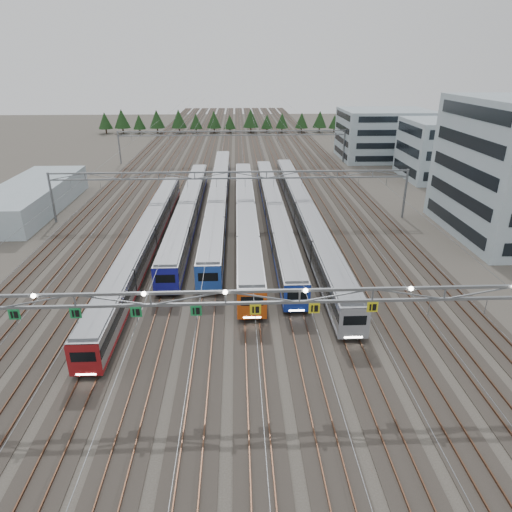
{
  "coord_description": "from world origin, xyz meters",
  "views": [
    {
      "loc": [
        1.04,
        -30.32,
        23.68
      ],
      "look_at": [
        2.99,
        16.72,
        3.5
      ],
      "focal_mm": 32.0,
      "sensor_mm": 36.0,
      "label": 1
    }
  ],
  "objects_px": {
    "train_a": "(146,238)",
    "depot_bldg_north": "(384,134)",
    "gantry_mid": "(231,181)",
    "train_f": "(304,213)",
    "train_c": "(219,196)",
    "train_d": "(246,214)",
    "train_b": "(189,210)",
    "west_shed": "(31,197)",
    "train_e": "(274,209)",
    "gantry_near": "(225,301)",
    "gantry_far": "(232,137)",
    "depot_bldg_mid": "(439,150)"
  },
  "relations": [
    {
      "from": "depot_bldg_north",
      "to": "gantry_near",
      "type": "bearing_deg",
      "value": -113.76
    },
    {
      "from": "train_a",
      "to": "train_d",
      "type": "distance_m",
      "value": 16.4
    },
    {
      "from": "train_a",
      "to": "depot_bldg_north",
      "type": "bearing_deg",
      "value": 50.85
    },
    {
      "from": "train_a",
      "to": "train_c",
      "type": "relative_size",
      "value": 0.82
    },
    {
      "from": "gantry_mid",
      "to": "west_shed",
      "type": "relative_size",
      "value": 1.88
    },
    {
      "from": "west_shed",
      "to": "gantry_mid",
      "type": "bearing_deg",
      "value": -10.92
    },
    {
      "from": "gantry_far",
      "to": "depot_bldg_north",
      "type": "height_order",
      "value": "depot_bldg_north"
    },
    {
      "from": "train_f",
      "to": "gantry_mid",
      "type": "relative_size",
      "value": 1.16
    },
    {
      "from": "train_d",
      "to": "depot_bldg_north",
      "type": "xyz_separation_m",
      "value": [
        36.97,
        52.7,
        4.02
      ]
    },
    {
      "from": "train_d",
      "to": "gantry_near",
      "type": "distance_m",
      "value": 36.89
    },
    {
      "from": "gantry_mid",
      "to": "train_f",
      "type": "bearing_deg",
      "value": -16.47
    },
    {
      "from": "train_b",
      "to": "train_e",
      "type": "distance_m",
      "value": 13.5
    },
    {
      "from": "train_d",
      "to": "train_f",
      "type": "bearing_deg",
      "value": 1.96
    },
    {
      "from": "train_a",
      "to": "train_f",
      "type": "relative_size",
      "value": 0.84
    },
    {
      "from": "train_a",
      "to": "gantry_far",
      "type": "height_order",
      "value": "gantry_far"
    },
    {
      "from": "train_c",
      "to": "west_shed",
      "type": "xyz_separation_m",
      "value": [
        -31.96,
        0.11,
        0.1
      ]
    },
    {
      "from": "train_c",
      "to": "train_d",
      "type": "relative_size",
      "value": 1.16
    },
    {
      "from": "train_a",
      "to": "gantry_mid",
      "type": "distance_m",
      "value": 17.7
    },
    {
      "from": "train_d",
      "to": "train_f",
      "type": "xyz_separation_m",
      "value": [
        9.0,
        0.31,
        -0.05
      ]
    },
    {
      "from": "train_d",
      "to": "west_shed",
      "type": "distance_m",
      "value": 37.87
    },
    {
      "from": "depot_bldg_north",
      "to": "west_shed",
      "type": "distance_m",
      "value": 84.92
    },
    {
      "from": "gantry_mid",
      "to": "depot_bldg_north",
      "type": "xyz_separation_m",
      "value": [
        39.22,
        49.07,
        -0.21
      ]
    },
    {
      "from": "train_e",
      "to": "train_c",
      "type": "bearing_deg",
      "value": 139.67
    },
    {
      "from": "train_c",
      "to": "gantry_mid",
      "type": "xyz_separation_m",
      "value": [
        2.25,
        -6.49,
        4.25
      ]
    },
    {
      "from": "train_a",
      "to": "west_shed",
      "type": "relative_size",
      "value": 1.82
    },
    {
      "from": "gantry_near",
      "to": "depot_bldg_mid",
      "type": "height_order",
      "value": "depot_bldg_mid"
    },
    {
      "from": "train_b",
      "to": "train_f",
      "type": "relative_size",
      "value": 0.79
    },
    {
      "from": "gantry_far",
      "to": "train_f",
      "type": "bearing_deg",
      "value": -76.9
    },
    {
      "from": "train_d",
      "to": "gantry_near",
      "type": "xyz_separation_m",
      "value": [
        -2.3,
        -36.48,
        4.93
      ]
    },
    {
      "from": "gantry_near",
      "to": "depot_bldg_mid",
      "type": "xyz_separation_m",
      "value": [
        44.51,
        66.89,
        -0.93
      ]
    },
    {
      "from": "train_a",
      "to": "depot_bldg_north",
      "type": "height_order",
      "value": "depot_bldg_north"
    },
    {
      "from": "gantry_mid",
      "to": "depot_bldg_north",
      "type": "distance_m",
      "value": 62.82
    },
    {
      "from": "train_b",
      "to": "train_c",
      "type": "height_order",
      "value": "train_c"
    },
    {
      "from": "train_b",
      "to": "gantry_near",
      "type": "height_order",
      "value": "gantry_near"
    },
    {
      "from": "train_b",
      "to": "gantry_mid",
      "type": "bearing_deg",
      "value": 8.29
    },
    {
      "from": "depot_bldg_north",
      "to": "train_e",
      "type": "bearing_deg",
      "value": -122.89
    },
    {
      "from": "train_e",
      "to": "gantry_near",
      "type": "distance_m",
      "value": 39.89
    },
    {
      "from": "train_e",
      "to": "train_f",
      "type": "bearing_deg",
      "value": -25.85
    },
    {
      "from": "train_d",
      "to": "depot_bldg_mid",
      "type": "distance_m",
      "value": 52.17
    },
    {
      "from": "train_c",
      "to": "train_d",
      "type": "bearing_deg",
      "value": -66.04
    },
    {
      "from": "train_b",
      "to": "train_e",
      "type": "bearing_deg",
      "value": -0.69
    },
    {
      "from": "train_b",
      "to": "depot_bldg_north",
      "type": "bearing_deg",
      "value": 47.43
    },
    {
      "from": "train_e",
      "to": "gantry_mid",
      "type": "distance_m",
      "value": 8.14
    },
    {
      "from": "train_a",
      "to": "gantry_mid",
      "type": "height_order",
      "value": "gantry_mid"
    },
    {
      "from": "gantry_near",
      "to": "gantry_far",
      "type": "relative_size",
      "value": 1.0
    },
    {
      "from": "train_e",
      "to": "west_shed",
      "type": "height_order",
      "value": "west_shed"
    },
    {
      "from": "train_c",
      "to": "train_e",
      "type": "relative_size",
      "value": 1.11
    },
    {
      "from": "gantry_mid",
      "to": "west_shed",
      "type": "bearing_deg",
      "value": 169.08
    },
    {
      "from": "train_b",
      "to": "train_f",
      "type": "xyz_separation_m",
      "value": [
        18.0,
        -2.34,
        0.01
      ]
    },
    {
      "from": "gantry_far",
      "to": "train_b",
      "type": "bearing_deg",
      "value": -98.35
    }
  ]
}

